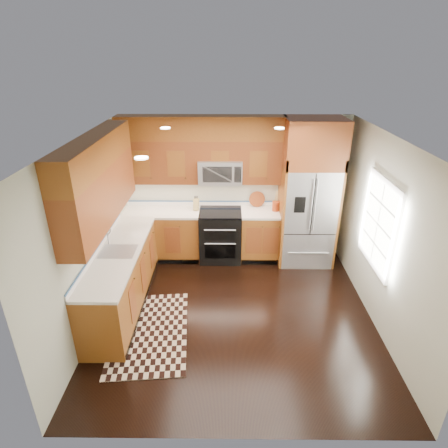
{
  "coord_description": "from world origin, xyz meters",
  "views": [
    {
      "loc": [
        -0.12,
        -4.51,
        3.59
      ],
      "look_at": [
        -0.17,
        0.6,
        1.2
      ],
      "focal_mm": 30.0,
      "sensor_mm": 36.0,
      "label": 1
    }
  ],
  "objects_px": {
    "range": "(220,235)",
    "utensil_crock": "(276,204)",
    "rug": "(150,331)",
    "knife_block": "(196,204)",
    "refrigerator": "(309,194)"
  },
  "relations": [
    {
      "from": "range",
      "to": "utensil_crock",
      "type": "xyz_separation_m",
      "value": [
        1.0,
        0.07,
        0.6
      ]
    },
    {
      "from": "rug",
      "to": "utensil_crock",
      "type": "bearing_deg",
      "value": 42.89
    },
    {
      "from": "range",
      "to": "knife_block",
      "type": "bearing_deg",
      "value": 166.15
    },
    {
      "from": "refrigerator",
      "to": "knife_block",
      "type": "relative_size",
      "value": 9.92
    },
    {
      "from": "rug",
      "to": "refrigerator",
      "type": "bearing_deg",
      "value": 34.35
    },
    {
      "from": "range",
      "to": "refrigerator",
      "type": "xyz_separation_m",
      "value": [
        1.55,
        -0.04,
        0.83
      ]
    },
    {
      "from": "utensil_crock",
      "to": "rug",
      "type": "bearing_deg",
      "value": -132.17
    },
    {
      "from": "refrigerator",
      "to": "rug",
      "type": "bearing_deg",
      "value": -140.71
    },
    {
      "from": "knife_block",
      "to": "utensil_crock",
      "type": "relative_size",
      "value": 0.71
    },
    {
      "from": "utensil_crock",
      "to": "knife_block",
      "type": "bearing_deg",
      "value": 178.43
    },
    {
      "from": "knife_block",
      "to": "refrigerator",
      "type": "bearing_deg",
      "value": -4.21
    },
    {
      "from": "rug",
      "to": "knife_block",
      "type": "bearing_deg",
      "value": 71.96
    },
    {
      "from": "range",
      "to": "utensil_crock",
      "type": "relative_size",
      "value": 2.55
    },
    {
      "from": "refrigerator",
      "to": "rug",
      "type": "distance_m",
      "value": 3.48
    },
    {
      "from": "range",
      "to": "refrigerator",
      "type": "height_order",
      "value": "refrigerator"
    }
  ]
}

